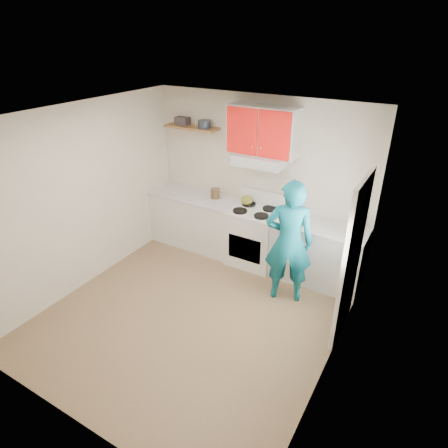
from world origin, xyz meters
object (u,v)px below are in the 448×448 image
Objects in this scene: kettle at (247,200)px; crock at (215,194)px; stove at (254,237)px; tin at (204,124)px; person at (289,242)px.

crock is at bearing 168.92° from kettle.
tin is at bearing 170.40° from stove.
person is (1.58, -0.71, -0.11)m from crock.
stove is 1.93m from tin.
crock is (0.23, -0.06, -1.11)m from tin.
tin is 1.07× the size of crock.
kettle reaches higher than stove.
tin is 2.31m from person.
crock is (-0.78, 0.11, 0.53)m from stove.
stove is at bearing -45.34° from kettle.
crock is at bearing 171.90° from stove.
kettle is at bearing 2.11° from crock.
person is at bearing -49.05° from kettle.
stove is 1.09m from person.
stove is at bearing -55.84° from person.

